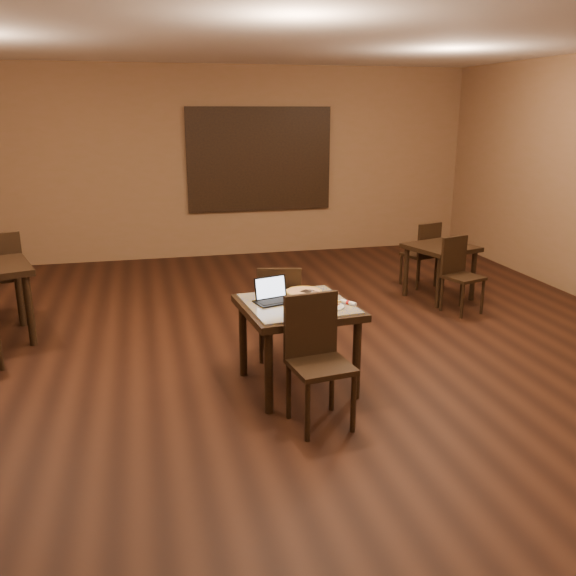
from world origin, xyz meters
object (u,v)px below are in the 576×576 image
object	(u,v)px
other_table_a	(440,254)
chair_main_near	(316,352)
chair_main_far	(279,307)
other_table_b_chair_far	(1,272)
other_table_a_chair_near	(459,270)
pizza_pan	(304,293)
other_table_a_chair_far	(424,251)
laptop	(272,295)
tiled_table	(298,314)

from	to	relation	value
other_table_a	chair_main_near	bearing A→B (deg)	-149.03
chair_main_far	other_table_b_chair_far	world-z (taller)	other_table_b_chair_far
other_table_a	other_table_a_chair_near	xyz separation A→B (m)	(-0.02, -0.52, -0.07)
chair_main_far	pizza_pan	xyz separation A→B (m)	(0.14, -0.38, 0.24)
chair_main_far	other_table_a	size ratio (longest dim) A/B	1.02
pizza_pan	other_table_a_chair_far	size ratio (longest dim) A/B	0.38
chair_main_near	other_table_a_chair_near	distance (m)	3.24
chair_main_near	laptop	distance (m)	0.78
tiled_table	other_table_a	world-z (taller)	tiled_table
other_table_a	other_table_a_chair_far	distance (m)	0.53
chair_main_near	other_table_a_chair_far	world-z (taller)	chair_main_near
tiled_table	laptop	bearing A→B (deg)	148.27
tiled_table	pizza_pan	xyz separation A→B (m)	(0.12, 0.24, 0.11)
laptop	chair_main_near	bearing A→B (deg)	-90.71
chair_main_near	other_table_a_chair_near	bearing A→B (deg)	34.57
laptop	pizza_pan	bearing A→B (deg)	8.54
other_table_a	chair_main_far	bearing A→B (deg)	-165.97
chair_main_far	laptop	bearing A→B (deg)	83.60
other_table_a_chair_far	other_table_a_chair_near	bearing A→B (deg)	70.11
chair_main_near	chair_main_far	bearing A→B (deg)	82.39
laptop	pizza_pan	distance (m)	0.35
laptop	other_table_a_chair_far	distance (m)	3.65
other_table_a	other_table_a_chair_far	world-z (taller)	other_table_a_chair_far
tiled_table	pizza_pan	distance (m)	0.29
laptop	other_table_a	bearing A→B (deg)	21.99
laptop	pizza_pan	xyz separation A→B (m)	(0.32, 0.14, -0.05)
chair_main_near	other_table_a	xyz separation A→B (m)	(2.41, 2.71, 0.01)
chair_main_near	tiled_table	bearing A→B (deg)	80.98
other_table_a	other_table_a_chair_near	distance (m)	0.53
chair_main_far	other_table_a_chair_near	world-z (taller)	chair_main_far
chair_main_far	other_table_b_chair_far	bearing A→B (deg)	-19.98
chair_main_near	other_table_a	bearing A→B (deg)	40.41
other_table_a_chair_far	other_table_b_chair_far	size ratio (longest dim) A/B	0.85
tiled_table	other_table_a_chair_near	size ratio (longest dim) A/B	1.14
chair_main_near	other_table_b_chair_far	size ratio (longest dim) A/B	0.96
chair_main_far	other_table_b_chair_far	xyz separation A→B (m)	(-2.78, 1.79, 0.06)
tiled_table	other_table_a	size ratio (longest dim) A/B	1.10
tiled_table	other_table_a_chair_near	distance (m)	2.85
chair_main_far	other_table_a_chair_near	bearing A→B (deg)	-145.53
other_table_a	other_table_a_chair_near	world-z (taller)	other_table_a_chair_near
chair_main_near	other_table_a_chair_far	xyz separation A→B (m)	(2.44, 3.23, -0.06)
laptop	chair_main_far	bearing A→B (deg)	55.29
tiled_table	other_table_a_chair_far	size ratio (longest dim) A/B	1.14
tiled_table	other_table_a_chair_far	world-z (taller)	other_table_a_chair_far
chair_main_near	other_table_b_chair_far	xyz separation A→B (m)	(-2.78, 3.02, 0.02)
tiled_table	other_table_a_chair_far	bearing A→B (deg)	41.33
tiled_table	chair_main_far	bearing A→B (deg)	85.82
pizza_pan	other_table_a	size ratio (longest dim) A/B	0.37
tiled_table	other_table_b_chair_far	world-z (taller)	other_table_b_chair_far
tiled_table	other_table_b_chair_far	xyz separation A→B (m)	(-2.80, 2.41, -0.07)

